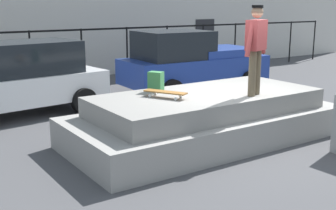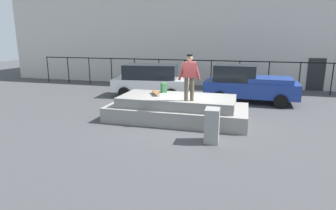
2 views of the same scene
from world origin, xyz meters
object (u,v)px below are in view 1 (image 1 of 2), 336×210
object	(u,v)px
skateboarder	(256,44)
car_white_hatchback_near	(18,77)
car_blue_pickup_mid	(191,62)
backpack	(156,82)
skateboard	(165,92)

from	to	relation	value
skateboarder	car_white_hatchback_near	world-z (taller)	skateboarder
skateboarder	car_blue_pickup_mid	size ratio (longest dim) A/B	0.36
skateboarder	backpack	size ratio (longest dim) A/B	4.24
skateboarder	backpack	bearing A→B (deg)	135.20
backpack	skateboard	bearing A→B (deg)	130.77
backpack	car_blue_pickup_mid	distance (m)	4.87
backpack	car_white_hatchback_near	xyz separation A→B (m)	(-1.76, 3.48, -0.22)
skateboarder	skateboard	size ratio (longest dim) A/B	2.01
car_white_hatchback_near	skateboard	bearing A→B (deg)	-68.76
skateboard	backpack	xyz separation A→B (m)	(0.17, 0.60, 0.10)
car_white_hatchback_near	car_blue_pickup_mid	size ratio (longest dim) A/B	0.92
skateboarder	car_blue_pickup_mid	world-z (taller)	skateboarder
car_white_hatchback_near	car_blue_pickup_mid	xyz separation A→B (m)	(5.22, -0.05, -0.00)
car_white_hatchback_near	car_blue_pickup_mid	distance (m)	5.22
car_white_hatchback_near	backpack	bearing A→B (deg)	-63.23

